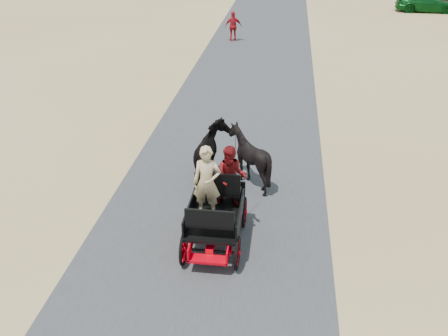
# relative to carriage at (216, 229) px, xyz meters

# --- Properties ---
(ground) EXTENTS (140.00, 140.00, 0.00)m
(ground) POSITION_rel_carriage_xyz_m (-0.21, 0.28, -0.36)
(ground) COLOR tan
(road) EXTENTS (6.00, 140.00, 0.01)m
(road) POSITION_rel_carriage_xyz_m (-0.21, 0.28, -0.35)
(road) COLOR #38383A
(road) RESTS_ON ground
(carriage) EXTENTS (1.30, 2.40, 0.72)m
(carriage) POSITION_rel_carriage_xyz_m (0.00, 0.00, 0.00)
(carriage) COLOR black
(carriage) RESTS_ON ground
(horse_left) EXTENTS (0.91, 2.01, 1.70)m
(horse_left) POSITION_rel_carriage_xyz_m (-0.55, 3.00, 0.49)
(horse_left) COLOR black
(horse_left) RESTS_ON ground
(horse_right) EXTENTS (1.37, 1.54, 1.70)m
(horse_right) POSITION_rel_carriage_xyz_m (0.55, 3.00, 0.49)
(horse_right) COLOR black
(horse_right) RESTS_ON ground
(driver_man) EXTENTS (0.66, 0.43, 1.80)m
(driver_man) POSITION_rel_carriage_xyz_m (-0.20, 0.05, 1.26)
(driver_man) COLOR tan
(driver_man) RESTS_ON carriage
(passenger_woman) EXTENTS (0.77, 0.60, 1.58)m
(passenger_woman) POSITION_rel_carriage_xyz_m (0.30, 0.60, 1.15)
(passenger_woman) COLOR #660C0F
(passenger_woman) RESTS_ON carriage
(pedestrian) EXTENTS (1.08, 0.62, 1.73)m
(pedestrian) POSITION_rel_carriage_xyz_m (-1.83, 20.15, 0.50)
(pedestrian) COLOR #A7131C
(pedestrian) RESTS_ON ground
(car_c) EXTENTS (4.51, 1.95, 1.29)m
(car_c) POSITION_rel_carriage_xyz_m (11.70, 31.13, 0.29)
(car_c) COLOR #0C4C19
(car_c) RESTS_ON ground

